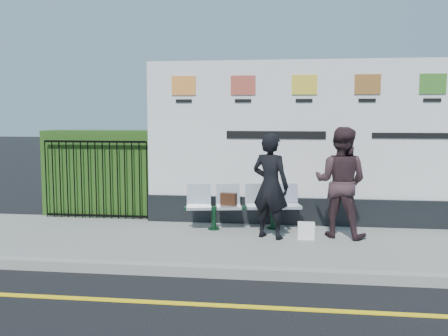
{
  "coord_description": "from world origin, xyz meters",
  "views": [
    {
      "loc": [
        -0.86,
        -5.36,
        2.14
      ],
      "look_at": [
        -1.93,
        2.85,
        1.25
      ],
      "focal_mm": 40.0,
      "sensor_mm": 36.0,
      "label": 1
    }
  ],
  "objects_px": {
    "billboard": "(365,155)",
    "bench": "(243,217)",
    "woman_left": "(270,186)",
    "woman_right": "(341,182)"
  },
  "relations": [
    {
      "from": "bench",
      "to": "woman_left",
      "type": "relative_size",
      "value": 1.17
    },
    {
      "from": "woman_left",
      "to": "woman_right",
      "type": "bearing_deg",
      "value": -143.87
    },
    {
      "from": "bench",
      "to": "woman_left",
      "type": "bearing_deg",
      "value": -59.72
    },
    {
      "from": "billboard",
      "to": "woman_left",
      "type": "distance_m",
      "value": 2.05
    },
    {
      "from": "woman_left",
      "to": "woman_right",
      "type": "xyz_separation_m",
      "value": [
        1.15,
        0.25,
        0.05
      ]
    },
    {
      "from": "woman_left",
      "to": "woman_right",
      "type": "relative_size",
      "value": 0.95
    },
    {
      "from": "billboard",
      "to": "bench",
      "type": "bearing_deg",
      "value": -165.17
    },
    {
      "from": "bench",
      "to": "woman_right",
      "type": "height_order",
      "value": "woman_right"
    },
    {
      "from": "billboard",
      "to": "woman_left",
      "type": "bearing_deg",
      "value": -145.39
    },
    {
      "from": "billboard",
      "to": "woman_right",
      "type": "bearing_deg",
      "value": -119.42
    }
  ]
}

